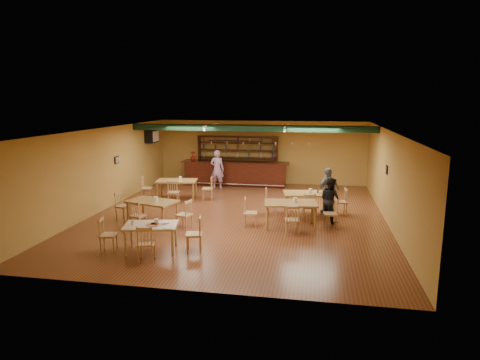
% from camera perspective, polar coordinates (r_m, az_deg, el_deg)
% --- Properties ---
extents(floor, '(12.00, 12.00, 0.00)m').
position_cam_1_polar(floor, '(14.79, -0.29, -4.82)').
color(floor, brown).
rests_on(floor, ground).
extents(ceiling_beam, '(10.00, 0.30, 0.25)m').
position_cam_1_polar(ceiling_beam, '(17.04, 1.45, 7.07)').
color(ceiling_beam, black).
rests_on(ceiling_beam, ceiling).
extents(track_rail_left, '(0.05, 2.50, 0.05)m').
position_cam_1_polar(track_rail_left, '(17.98, -3.97, 7.47)').
color(track_rail_left, white).
rests_on(track_rail_left, ceiling).
extents(track_rail_right, '(0.05, 2.50, 0.05)m').
position_cam_1_polar(track_rail_right, '(17.47, 6.34, 7.33)').
color(track_rail_right, white).
rests_on(track_rail_right, ceiling).
extents(ac_unit, '(0.34, 0.70, 0.48)m').
position_cam_1_polar(ac_unit, '(19.72, -11.89, 5.85)').
color(ac_unit, white).
rests_on(ac_unit, wall_left).
extents(picture_left, '(0.04, 0.34, 0.28)m').
position_cam_1_polar(picture_left, '(16.97, -16.40, 2.64)').
color(picture_left, black).
rests_on(picture_left, wall_left).
extents(picture_right, '(0.04, 0.34, 0.28)m').
position_cam_1_polar(picture_right, '(14.86, 19.27, 1.35)').
color(picture_right, black).
rests_on(picture_right, wall_right).
extents(bar_counter, '(5.03, 0.85, 1.13)m').
position_cam_1_polar(bar_counter, '(19.80, -0.65, 0.89)').
color(bar_counter, black).
rests_on(bar_counter, ground).
extents(back_bar_hutch, '(3.89, 0.40, 2.28)m').
position_cam_1_polar(back_bar_hutch, '(20.32, -0.31, 2.79)').
color(back_bar_hutch, black).
rests_on(back_bar_hutch, ground).
extents(poinsettia, '(0.31, 0.31, 0.44)m').
position_cam_1_polar(poinsettia, '(20.18, -6.43, 3.27)').
color(poinsettia, '#9D150E').
rests_on(poinsettia, bar_counter).
extents(dining_table_a, '(1.72, 1.18, 0.80)m').
position_cam_1_polar(dining_table_a, '(17.22, -8.56, -1.32)').
color(dining_table_a, olive).
rests_on(dining_table_a, ground).
extents(dining_table_b, '(1.69, 1.18, 0.78)m').
position_cam_1_polar(dining_table_b, '(15.02, 8.92, -3.17)').
color(dining_table_b, olive).
rests_on(dining_table_b, ground).
extents(dining_table_c, '(1.75, 1.32, 0.78)m').
position_cam_1_polar(dining_table_c, '(14.01, -11.80, -4.31)').
color(dining_table_c, olive).
rests_on(dining_table_c, ground).
extents(dining_table_d, '(1.75, 1.19, 0.82)m').
position_cam_1_polar(dining_table_d, '(13.44, 6.86, -4.71)').
color(dining_table_d, olive).
rests_on(dining_table_d, ground).
extents(near_table, '(1.53, 1.15, 0.74)m').
position_cam_1_polar(near_table, '(11.57, -11.96, -7.67)').
color(near_table, '#D6B58F').
rests_on(near_table, ground).
extents(pizza_tray, '(0.41, 0.41, 0.01)m').
position_cam_1_polar(pizza_tray, '(11.42, -11.57, -5.92)').
color(pizza_tray, silver).
rests_on(pizza_tray, near_table).
extents(parmesan_shaker, '(0.09, 0.09, 0.11)m').
position_cam_1_polar(parmesan_shaker, '(11.49, -14.37, -5.70)').
color(parmesan_shaker, '#EAE5C6').
rests_on(parmesan_shaker, near_table).
extents(napkin_stack, '(0.23, 0.19, 0.03)m').
position_cam_1_polar(napkin_stack, '(11.51, -10.06, -5.70)').
color(napkin_stack, white).
rests_on(napkin_stack, near_table).
extents(pizza_server, '(0.33, 0.17, 0.00)m').
position_cam_1_polar(pizza_server, '(11.41, -10.79, -5.86)').
color(pizza_server, silver).
rests_on(pizza_server, pizza_tray).
extents(side_plate, '(0.26, 0.26, 0.01)m').
position_cam_1_polar(side_plate, '(11.09, -9.81, -6.38)').
color(side_plate, white).
rests_on(side_plate, near_table).
extents(patron_bar, '(0.69, 0.49, 1.77)m').
position_cam_1_polar(patron_bar, '(19.10, -3.12, 1.48)').
color(patron_bar, '#8F489D').
rests_on(patron_bar, ground).
extents(patron_right_a, '(0.92, 0.91, 1.50)m').
position_cam_1_polar(patron_right_a, '(14.16, 12.11, -2.64)').
color(patron_right_a, black).
rests_on(patron_right_a, ground).
extents(patron_right_b, '(1.00, 0.89, 1.63)m').
position_cam_1_polar(patron_right_b, '(15.27, 11.86, -1.40)').
color(patron_right_b, slate).
rests_on(patron_right_b, ground).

